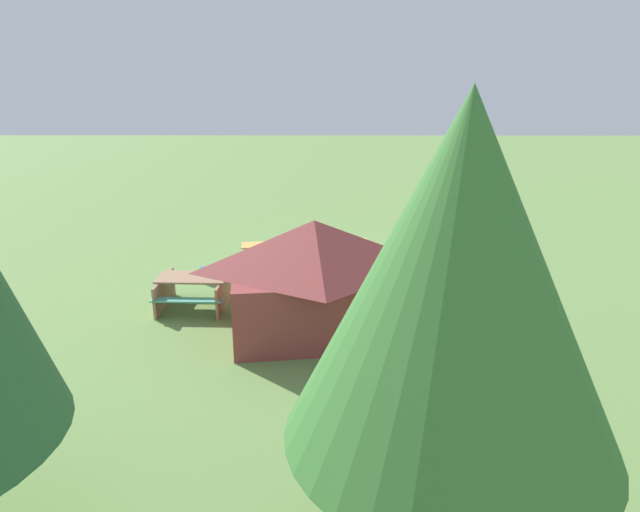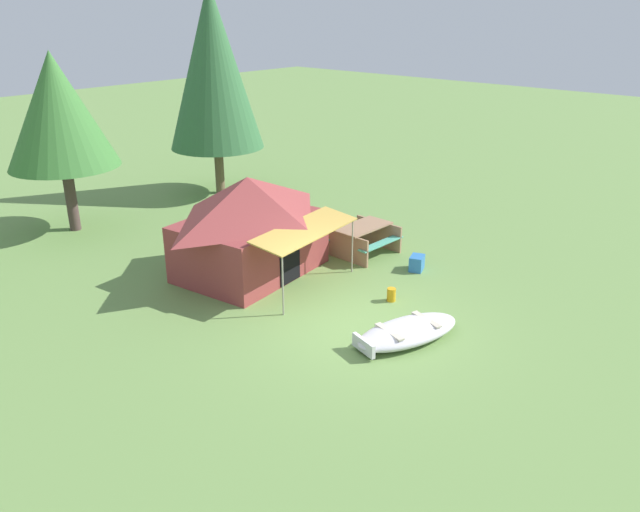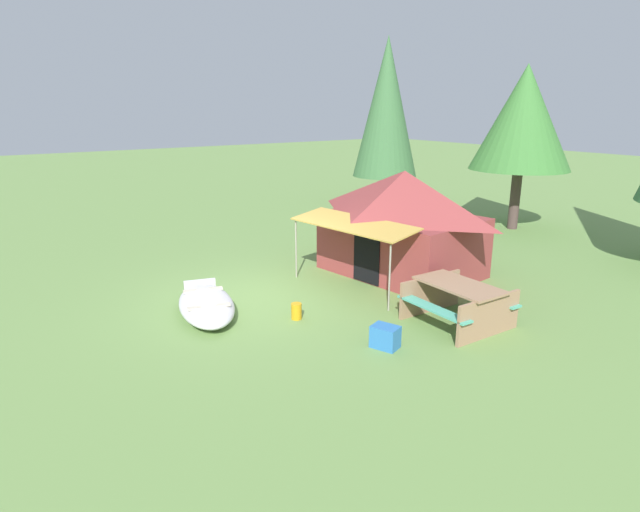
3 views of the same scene
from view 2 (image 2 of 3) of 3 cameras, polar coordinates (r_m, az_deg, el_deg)
name	(u,v)px [view 2 (image 2 of 3)]	position (r m, az deg, el deg)	size (l,w,h in m)	color
ground_plane	(356,324)	(13.37, 3.27, -6.16)	(80.00, 80.00, 0.00)	#6A8F49
beached_rowboat	(407,331)	(12.78, 7.93, -6.79)	(2.57, 1.65, 0.36)	silver
canvas_cabin_tent	(249,224)	(15.47, -6.42, 2.91)	(3.94, 3.90, 2.45)	brown
picnic_table	(362,236)	(16.89, 3.86, 1.80)	(1.65, 1.58, 0.77)	#9D7658
cooler_box	(417,263)	(16.05, 8.77, -0.63)	(0.44, 0.32, 0.38)	#2F72BE
fuel_can	(391,295)	(14.35, 6.48, -3.50)	(0.20, 0.20, 0.31)	orange
pine_tree_back_left	(57,111)	(19.33, -22.71, 12.07)	(3.09, 3.09, 5.12)	#4C3836
pine_tree_far_center	(213,67)	(21.95, -9.66, 16.55)	(3.18, 3.18, 7.00)	brown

